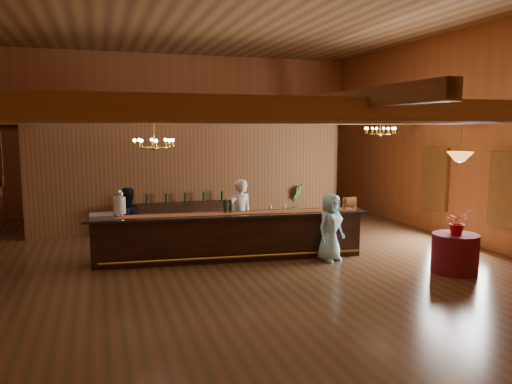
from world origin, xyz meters
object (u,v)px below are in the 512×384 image
object	(u,v)px
tasting_bar	(230,236)
bartender	(240,216)
backbar_shelf	(176,218)
floor_plant	(294,204)
staff_second	(127,223)
chandelier_left	(154,143)
raffle_drum	(350,202)
round_table	(455,253)
beverage_dispenser	(119,204)
chandelier_right	(380,131)
guest	(330,227)
pendant_lamp	(460,157)

from	to	relation	value
tasting_bar	bartender	bearing A→B (deg)	63.35
backbar_shelf	floor_plant	xyz separation A→B (m)	(3.70, 0.27, 0.18)
floor_plant	staff_second	bearing A→B (deg)	-152.68
backbar_shelf	chandelier_left	world-z (taller)	chandelier_left
raffle_drum	bartender	bearing A→B (deg)	158.15
raffle_drum	chandelier_left	xyz separation A→B (m)	(-4.53, -0.15, 1.45)
backbar_shelf	round_table	distance (m)	7.46
tasting_bar	beverage_dispenser	distance (m)	2.54
raffle_drum	staff_second	bearing A→B (deg)	167.35
chandelier_right	floor_plant	world-z (taller)	chandelier_right
beverage_dispenser	guest	size ratio (longest dim) A/B	0.39
beverage_dispenser	chandelier_right	size ratio (longest dim) A/B	0.75
tasting_bar	round_table	world-z (taller)	tasting_bar
raffle_drum	guest	world-z (taller)	guest
raffle_drum	pendant_lamp	distance (m)	2.73
beverage_dispenser	round_table	distance (m)	7.15
tasting_bar	beverage_dispenser	bearing A→B (deg)	178.78
tasting_bar	round_table	xyz separation A→B (m)	(4.16, -2.42, -0.13)
tasting_bar	pendant_lamp	world-z (taller)	pendant_lamp
beverage_dispenser	round_table	world-z (taller)	beverage_dispenser
staff_second	guest	xyz separation A→B (m)	(4.35, -1.58, -0.05)
pendant_lamp	guest	distance (m)	3.08
floor_plant	round_table	bearing A→B (deg)	-78.59
backbar_shelf	staff_second	xyz separation A→B (m)	(-1.50, -2.42, 0.38)
pendant_lamp	beverage_dispenser	bearing A→B (deg)	157.43
beverage_dispenser	backbar_shelf	world-z (taller)	beverage_dispenser
guest	chandelier_right	bearing A→B (deg)	11.64
chandelier_right	pendant_lamp	size ratio (longest dim) A/B	0.89
tasting_bar	chandelier_left	bearing A→B (deg)	-157.88
round_table	floor_plant	xyz separation A→B (m)	(-1.19, 5.90, 0.21)
raffle_drum	tasting_bar	bearing A→B (deg)	173.05
staff_second	guest	world-z (taller)	staff_second
beverage_dispenser	pendant_lamp	xyz separation A→B (m)	(6.55, -2.72, 1.06)
beverage_dispenser	raffle_drum	distance (m)	5.25
tasting_bar	chandelier_left	distance (m)	2.78
round_table	bartender	bearing A→B (deg)	140.96
tasting_bar	floor_plant	distance (m)	4.57
tasting_bar	chandelier_left	size ratio (longest dim) A/B	7.95
floor_plant	tasting_bar	bearing A→B (deg)	-130.49
beverage_dispenser	floor_plant	distance (m)	6.27
raffle_drum	beverage_dispenser	bearing A→B (deg)	172.94
backbar_shelf	floor_plant	bearing A→B (deg)	4.59
chandelier_left	floor_plant	bearing A→B (deg)	40.34
tasting_bar	backbar_shelf	size ratio (longest dim) A/B	2.07
beverage_dispenser	bartender	size ratio (longest dim) A/B	0.34
raffle_drum	bartender	world-z (taller)	bartender
round_table	staff_second	distance (m)	7.16
chandelier_right	chandelier_left	bearing A→B (deg)	-168.47
chandelier_right	pendant_lamp	world-z (taller)	same
round_table	pendant_lamp	distance (m)	2.00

